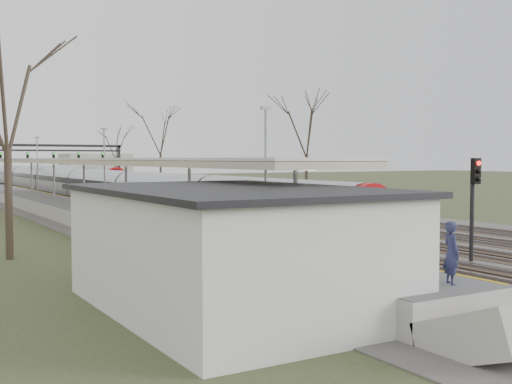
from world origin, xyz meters
TOP-DOWN VIEW (x-y plane):
  - track_bed at (0.26, 55.00)m, footprint 24.00×160.00m
  - platform at (-9.05, 37.50)m, footprint 3.50×69.00m
  - canopy at (-9.05, 32.99)m, footprint 4.10×50.00m
  - station_building at (-12.50, 8.00)m, footprint 6.00×9.00m
  - signal_gantry at (0.29, 84.99)m, footprint 21.00×0.59m
  - tree_west_near at (-16.00, 20.00)m, footprint 5.00×5.00m
  - tree_east_far at (14.00, 42.00)m, footprint 5.00×5.00m
  - train_near at (-2.50, 58.66)m, footprint 2.62×90.21m
  - train_far at (4.50, 90.44)m, footprint 2.62×45.21m
  - passenger at (-8.55, 4.00)m, footprint 0.55×0.67m
  - signal_post at (-0.75, 10.01)m, footprint 0.35×0.45m

SIDE VIEW (x-z plane):
  - track_bed at x=0.26m, z-range -0.05..0.17m
  - platform at x=-9.05m, z-range 0.00..1.00m
  - train_near at x=-2.50m, z-range -0.05..3.00m
  - train_far at x=4.50m, z-range -0.05..3.00m
  - station_building at x=-12.50m, z-range 0.00..3.20m
  - passenger at x=-8.55m, z-range 1.00..2.56m
  - signal_post at x=-0.75m, z-range 0.67..4.77m
  - canopy at x=-9.05m, z-range 2.37..5.48m
  - signal_gantry at x=0.29m, z-range 1.87..7.95m
  - tree_west_near at x=-16.00m, z-range 2.14..12.44m
  - tree_east_far at x=14.00m, z-range 2.14..12.44m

